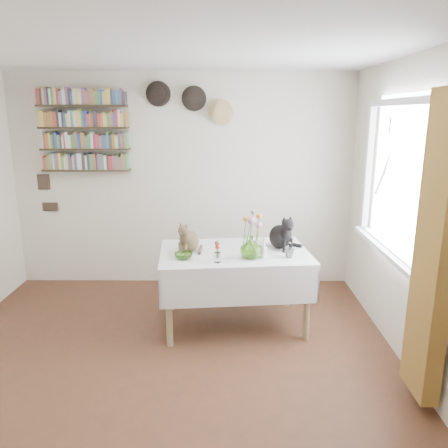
{
  "coord_description": "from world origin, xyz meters",
  "views": [
    {
      "loc": [
        0.52,
        -2.88,
        2.04
      ],
      "look_at": [
        0.5,
        1.0,
        1.05
      ],
      "focal_mm": 35.0,
      "sensor_mm": 36.0,
      "label": 1
    }
  ],
  "objects_px": {
    "flower_vase": "(251,247)",
    "bookshelf_unit": "(84,131)",
    "dining_table": "(234,270)",
    "tabby_cat": "(189,235)",
    "black_cat": "(280,230)"
  },
  "relations": [
    {
      "from": "dining_table",
      "to": "black_cat",
      "type": "height_order",
      "value": "black_cat"
    },
    {
      "from": "dining_table",
      "to": "flower_vase",
      "type": "height_order",
      "value": "flower_vase"
    },
    {
      "from": "black_cat",
      "to": "tabby_cat",
      "type": "bearing_deg",
      "value": 160.94
    },
    {
      "from": "black_cat",
      "to": "flower_vase",
      "type": "height_order",
      "value": "black_cat"
    },
    {
      "from": "flower_vase",
      "to": "bookshelf_unit",
      "type": "bearing_deg",
      "value": 145.7
    },
    {
      "from": "dining_table",
      "to": "bookshelf_unit",
      "type": "relative_size",
      "value": 1.49
    },
    {
      "from": "black_cat",
      "to": "bookshelf_unit",
      "type": "height_order",
      "value": "bookshelf_unit"
    },
    {
      "from": "bookshelf_unit",
      "to": "tabby_cat",
      "type": "bearing_deg",
      "value": -39.18
    },
    {
      "from": "black_cat",
      "to": "bookshelf_unit",
      "type": "bearing_deg",
      "value": 131.28
    },
    {
      "from": "black_cat",
      "to": "dining_table",
      "type": "bearing_deg",
      "value": 170.1
    },
    {
      "from": "dining_table",
      "to": "tabby_cat",
      "type": "xyz_separation_m",
      "value": [
        -0.43,
        0.03,
        0.34
      ]
    },
    {
      "from": "dining_table",
      "to": "tabby_cat",
      "type": "relative_size",
      "value": 4.99
    },
    {
      "from": "dining_table",
      "to": "tabby_cat",
      "type": "height_order",
      "value": "tabby_cat"
    },
    {
      "from": "flower_vase",
      "to": "bookshelf_unit",
      "type": "distance_m",
      "value": 2.44
    },
    {
      "from": "tabby_cat",
      "to": "black_cat",
      "type": "xyz_separation_m",
      "value": [
        0.88,
        0.09,
        0.03
      ]
    }
  ]
}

